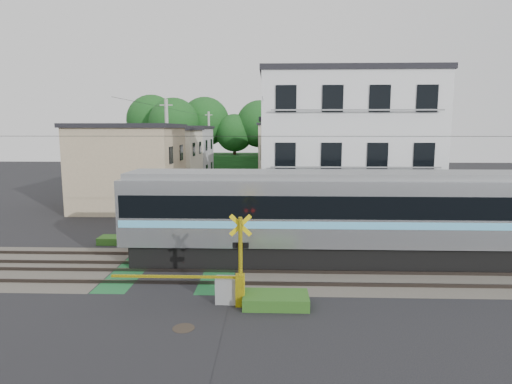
{
  "coord_description": "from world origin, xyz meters",
  "views": [
    {
      "loc": [
        4.0,
        -17.53,
        5.9
      ],
      "look_at": [
        3.23,
        5.0,
        2.59
      ],
      "focal_mm": 30.0,
      "sensor_mm": 36.0,
      "label": 1
    }
  ],
  "objects_px": {
    "pedestrian": "(245,177)",
    "crossing_signal_near": "(228,283)",
    "manhole_cover": "(184,328)",
    "crossing_signal_far": "(142,231)",
    "apartment_block": "(342,149)"
  },
  "relations": [
    {
      "from": "pedestrian",
      "to": "crossing_signal_near",
      "type": "bearing_deg",
      "value": 90.67
    },
    {
      "from": "manhole_cover",
      "to": "apartment_block",
      "type": "bearing_deg",
      "value": 64.85
    },
    {
      "from": "crossing_signal_far",
      "to": "apartment_block",
      "type": "bearing_deg",
      "value": 27.78
    },
    {
      "from": "crossing_signal_far",
      "to": "manhole_cover",
      "type": "bearing_deg",
      "value": -66.51
    },
    {
      "from": "apartment_block",
      "to": "crossing_signal_far",
      "type": "bearing_deg",
      "value": -152.22
    },
    {
      "from": "crossing_signal_near",
      "to": "pedestrian",
      "type": "xyz_separation_m",
      "value": [
        -1.31,
        31.11,
        0.18
      ]
    },
    {
      "from": "manhole_cover",
      "to": "crossing_signal_far",
      "type": "bearing_deg",
      "value": 113.49
    },
    {
      "from": "crossing_signal_near",
      "to": "crossing_signal_far",
      "type": "distance_m",
      "value": 8.95
    },
    {
      "from": "pedestrian",
      "to": "crossing_signal_far",
      "type": "bearing_deg",
      "value": 79.04
    },
    {
      "from": "apartment_block",
      "to": "manhole_cover",
      "type": "xyz_separation_m",
      "value": [
        -7.08,
        -15.07,
        -4.64
      ]
    },
    {
      "from": "apartment_block",
      "to": "manhole_cover",
      "type": "relative_size",
      "value": 15.39
    },
    {
      "from": "crossing_signal_far",
      "to": "manhole_cover",
      "type": "height_order",
      "value": "crossing_signal_far"
    },
    {
      "from": "crossing_signal_far",
      "to": "pedestrian",
      "type": "xyz_separation_m",
      "value": [
        3.86,
        23.8,
        0.18
      ]
    },
    {
      "from": "crossing_signal_near",
      "to": "crossing_signal_far",
      "type": "height_order",
      "value": "same"
    },
    {
      "from": "apartment_block",
      "to": "pedestrian",
      "type": "relative_size",
      "value": 5.7
    }
  ]
}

